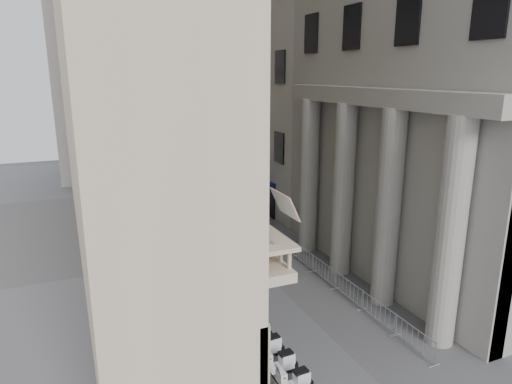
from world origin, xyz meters
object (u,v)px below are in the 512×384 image
at_px(street_lamp, 190,203).
at_px(info_kiosk, 218,265).
at_px(pedestrian_b, 218,209).
at_px(pedestrian_a, 237,235).
at_px(security_tent, 175,209).

distance_m(street_lamp, info_kiosk, 3.92).
bearing_deg(pedestrian_b, street_lamp, 104.85).
distance_m(street_lamp, pedestrian_a, 6.22).
height_order(street_lamp, pedestrian_a, street_lamp).
xyz_separation_m(street_lamp, pedestrian_b, (4.58, 9.02, -3.44)).
bearing_deg(pedestrian_a, pedestrian_b, -94.02).
bearing_deg(street_lamp, security_tent, 64.61).
bearing_deg(pedestrian_a, info_kiosk, 58.55).
height_order(street_lamp, pedestrian_b, street_lamp).
distance_m(security_tent, info_kiosk, 6.97).
bearing_deg(info_kiosk, security_tent, 82.26).
height_order(street_lamp, info_kiosk, street_lamp).
bearing_deg(security_tent, street_lamp, -93.57).
relative_size(street_lamp, pedestrian_b, 3.93).
xyz_separation_m(street_lamp, pedestrian_a, (3.99, 3.17, -3.56)).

